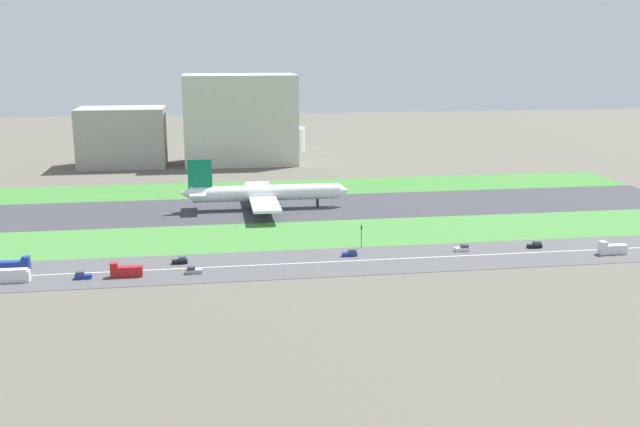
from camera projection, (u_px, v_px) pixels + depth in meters
name	position (u px, v px, depth m)	size (l,w,h in m)	color
ground_plane	(331.00, 207.00, 281.25)	(800.00, 800.00, 0.00)	#5B564C
runway	(331.00, 207.00, 281.24)	(280.00, 46.00, 0.10)	#38383D
grass_median_north	(315.00, 187.00, 320.70)	(280.00, 36.00, 0.10)	#3D7A33
grass_median_south	(351.00, 233.00, 241.78)	(280.00, 36.00, 0.10)	#427F38
highway	(373.00, 260.00, 210.98)	(280.00, 28.00, 0.10)	#4C4C4F
highway_centerline	(373.00, 260.00, 210.97)	(266.00, 0.50, 0.01)	silver
airliner	(262.00, 193.00, 275.86)	(65.00, 56.00, 19.70)	white
car_5	(82.00, 276.00, 193.79)	(4.40, 1.80, 2.00)	navy
car_2	(535.00, 245.00, 223.51)	(4.40, 1.80, 2.00)	black
truck_0	(15.00, 265.00, 200.31)	(8.40, 2.50, 4.00)	navy
car_6	(193.00, 270.00, 198.20)	(4.40, 1.80, 2.00)	#99999E
car_1	(463.00, 248.00, 219.98)	(4.40, 1.80, 2.00)	silver
truck_1	(612.00, 249.00, 216.66)	(8.40, 2.50, 4.00)	silver
car_0	(350.00, 253.00, 214.74)	(4.40, 1.80, 2.00)	navy
truck_2	(126.00, 271.00, 195.32)	(8.40, 2.50, 4.00)	#B2191E
car_3	(180.00, 261.00, 207.26)	(4.40, 1.80, 2.00)	black
bus_0	(7.00, 276.00, 190.70)	(11.60, 2.50, 3.50)	silver
traffic_light	(361.00, 235.00, 222.43)	(0.36, 0.50, 7.20)	#4C4C51
terminal_building	(123.00, 137.00, 374.03)	(43.84, 30.06, 30.22)	#9E998E
hangar_building	(240.00, 119.00, 381.34)	(58.46, 33.66, 46.68)	beige
fuel_tank_west	(283.00, 139.00, 432.54)	(25.72, 25.72, 13.50)	silver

